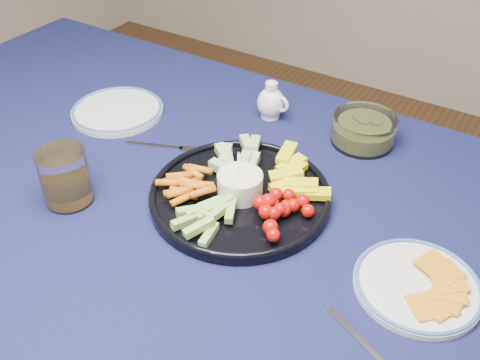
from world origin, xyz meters
The scene contains 9 objects.
dining_table centered at (0.00, 0.00, 0.66)m, with size 1.67×1.07×0.75m.
crudite_platter centered at (0.11, 0.09, 0.76)m, with size 0.33×0.33×0.11m.
creamer_pitcher centered at (0.01, 0.37, 0.78)m, with size 0.08×0.06×0.08m.
pickle_bowl centered at (0.23, 0.38, 0.77)m, with size 0.13×0.13×0.06m.
cheese_plate centered at (0.45, 0.05, 0.76)m, with size 0.19×0.19×0.02m.
juice_tumbler centered at (-0.15, -0.08, 0.79)m, with size 0.09×0.09×0.10m.
fork_left centered at (-0.11, 0.14, 0.75)m, with size 0.14×0.07×0.00m.
fork_right centered at (0.44, -0.09, 0.75)m, with size 0.15×0.08×0.00m.
side_plate_extra centered at (-0.29, 0.19, 0.75)m, with size 0.21×0.21×0.02m.
Camera 1 is at (0.51, -0.54, 1.38)m, focal length 40.00 mm.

